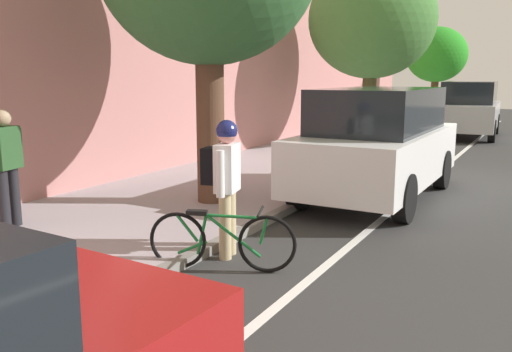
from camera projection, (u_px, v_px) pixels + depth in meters
ground at (465, 183)px, 11.25m from camera, size 55.50×55.50×0.00m
sidewalk at (283, 165)px, 13.22m from camera, size 3.87×34.69×0.12m
curb_edge at (363, 172)px, 12.27m from camera, size 0.16×34.69×0.12m
lane_stripe_bike_edge at (429, 180)px, 11.59m from camera, size 0.12×34.69×0.01m
building_facade at (206, 35)px, 13.66m from camera, size 0.50×34.69×6.46m
parked_suv_silver_nearest at (469, 109)px, 19.53m from camera, size 2.14×4.78×1.99m
parked_suv_white_second at (378, 142)px, 9.74m from camera, size 2.02×4.73×1.99m
bicycle_at_curb at (221, 240)px, 6.17m from camera, size 1.62×0.70×0.73m
cyclist_with_backpack at (225, 175)px, 6.54m from camera, size 0.47×0.60×1.70m
street_tree_near_cyclist at (437, 55)px, 25.08m from camera, size 2.79×2.79×4.30m
street_tree_mid_block at (372, 20)px, 16.03m from camera, size 3.77×3.77×5.49m
pedestrian_on_phone at (6, 162)px, 7.42m from camera, size 0.29×0.61×1.64m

